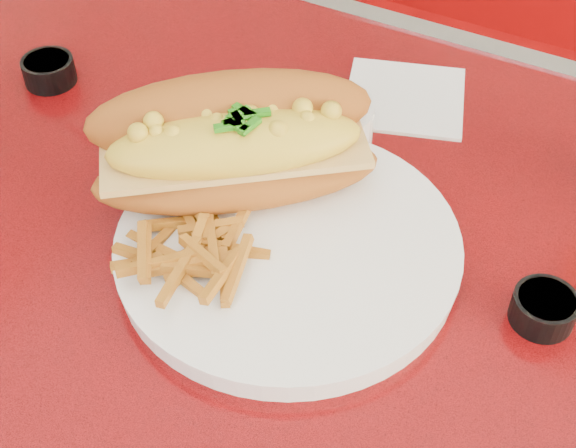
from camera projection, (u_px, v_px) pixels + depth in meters
The scene contains 10 objects.
diner_table at pixel (274, 365), 0.80m from camera, with size 1.23×0.83×0.77m.
booth_bench_far at pixel (483, 149), 1.53m from camera, with size 1.20×0.51×0.90m.
dinner_plate at pixel (288, 247), 0.68m from camera, with size 0.32×0.32×0.02m.
mac_hoagie at pixel (234, 144), 0.69m from camera, with size 0.27×0.25×0.11m.
fries_pile at pixel (202, 245), 0.65m from camera, with size 0.10×0.09×0.03m, color orange, non-canonical shape.
fork at pixel (248, 284), 0.64m from camera, with size 0.10×0.13×0.00m.
gravy_ramekin at pixel (325, 125), 0.77m from camera, with size 0.12×0.12×0.05m.
sauce_cup_left at pixel (49, 70), 0.86m from camera, with size 0.07×0.07×0.03m.
sauce_cup_right at pixel (544, 308), 0.63m from camera, with size 0.05×0.05×0.03m.
paper_napkin at pixel (405, 97), 0.84m from camera, with size 0.12×0.12×0.00m, color white.
Camera 1 is at (0.23, -0.40, 1.28)m, focal length 50.00 mm.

